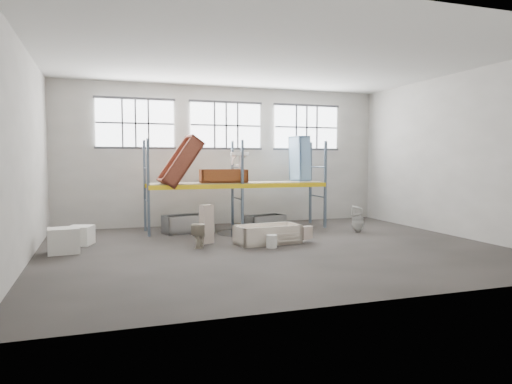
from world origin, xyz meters
name	(u,v)px	position (x,y,z in m)	size (l,w,h in m)	color
floor	(274,249)	(0.00, 0.00, -0.05)	(12.00, 10.00, 0.10)	#48423E
ceiling	(274,57)	(0.00, 0.00, 5.05)	(12.00, 10.00, 0.10)	silver
wall_back	(225,156)	(0.00, 5.05, 2.50)	(12.00, 0.10, 5.00)	#A3A097
wall_front	(384,151)	(0.00, -5.05, 2.50)	(12.00, 0.10, 5.00)	#AAA79E
wall_left	(21,153)	(-6.05, 0.00, 2.50)	(0.10, 10.00, 5.00)	#BBB7AD
wall_right	(459,155)	(6.05, 0.00, 2.50)	(0.10, 10.00, 5.00)	#BBB7AD
window_left	(135,123)	(-3.20, 4.94, 3.60)	(2.60, 0.04, 1.60)	white
window_mid	(226,125)	(0.00, 4.94, 3.60)	(2.60, 0.04, 1.60)	white
window_right	(306,127)	(3.20, 4.94, 3.60)	(2.60, 0.04, 1.60)	white
rack_upright_la	(148,188)	(-3.00, 2.90, 1.50)	(0.08, 0.08, 3.00)	slate
rack_upright_lb	(145,186)	(-3.00, 4.10, 1.50)	(0.08, 0.08, 3.00)	slate
rack_upright_ma	(242,186)	(0.00, 2.90, 1.50)	(0.08, 0.08, 3.00)	slate
rack_upright_mb	(232,184)	(0.00, 4.10, 1.50)	(0.08, 0.08, 3.00)	slate
rack_upright_ra	(325,185)	(3.00, 2.90, 1.50)	(0.08, 0.08, 3.00)	slate
rack_upright_rb	(310,183)	(3.00, 4.10, 1.50)	(0.08, 0.08, 3.00)	slate
rack_beam_front	(242,186)	(0.00, 2.90, 1.50)	(6.00, 0.10, 0.14)	yellow
rack_beam_back	(232,184)	(0.00, 4.10, 1.50)	(6.00, 0.10, 0.14)	yellow
shelf_deck	(237,183)	(0.00, 3.50, 1.58)	(5.90, 1.10, 0.03)	gray
wet_patch	(244,233)	(0.00, 2.70, 0.00)	(1.80, 1.80, 0.00)	black
bathtub_beige	(267,234)	(0.05, 0.63, 0.26)	(1.79, 0.84, 0.53)	silver
cistern_spare	(306,233)	(1.16, 0.46, 0.28)	(0.38, 0.18, 0.36)	beige
sink_in_tub	(286,237)	(0.59, 0.55, 0.16)	(0.42, 0.42, 0.14)	beige
toilet_beige	(199,235)	(-1.89, 0.72, 0.33)	(0.37, 0.65, 0.67)	beige
cistern_tall	(207,224)	(-1.57, 1.21, 0.55)	(0.35, 0.23, 1.09)	beige
toilet_white	(358,219)	(3.57, 1.67, 0.43)	(0.39, 0.40, 0.86)	silver
steel_tub_left	(188,224)	(-1.72, 3.34, 0.29)	(1.57, 0.73, 0.57)	#9EA1A5
steel_tub_right	(265,222)	(0.89, 3.16, 0.24)	(1.33, 0.62, 0.49)	#9A9DA0
rust_tub_flat	(223,176)	(-0.50, 3.41, 1.82)	(1.53, 0.72, 0.43)	brown
rust_tub_tilted	(181,162)	(-1.95, 3.25, 2.29)	(1.75, 0.82, 0.49)	brown
sink_on_shelf	(240,168)	(-0.02, 3.13, 2.09)	(0.63, 0.49, 0.56)	white
blue_tub_upright	(300,159)	(2.39, 3.72, 2.40)	(1.60, 0.75, 0.45)	#7AA6D3
bucket	(272,241)	(-0.07, -0.01, 0.17)	(0.30, 0.30, 0.35)	white
carton_near	(64,241)	(-5.30, 1.00, 0.32)	(0.75, 0.64, 0.64)	silver
carton_far	(80,235)	(-4.95, 2.10, 0.26)	(0.63, 0.63, 0.52)	silver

